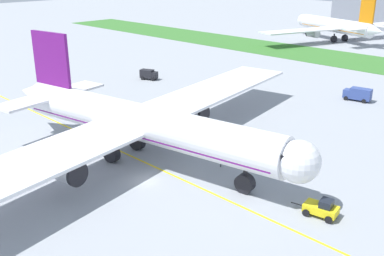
% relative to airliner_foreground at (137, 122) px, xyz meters
% --- Properties ---
extents(ground_plane, '(600.00, 600.00, 0.00)m').
position_rel_airliner_foreground_xyz_m(ground_plane, '(6.35, -3.84, -6.07)').
color(ground_plane, '#9399A0').
rests_on(ground_plane, ground).
extents(apron_taxi_line, '(280.00, 0.36, 0.01)m').
position_rel_airliner_foreground_xyz_m(apron_taxi_line, '(6.35, -0.06, -6.07)').
color(apron_taxi_line, yellow).
rests_on(apron_taxi_line, ground).
extents(airliner_foreground, '(55.43, 88.97, 17.89)m').
position_rel_airliner_foreground_xyz_m(airliner_foreground, '(0.00, 0.00, 0.00)').
color(airliner_foreground, white).
rests_on(airliner_foreground, ground).
extents(pushback_tug, '(5.81, 3.08, 2.27)m').
position_rel_airliner_foreground_xyz_m(pushback_tug, '(28.28, 4.95, -5.04)').
color(pushback_tug, yellow).
rests_on(pushback_tug, ground).
extents(ground_crew_wingwalker_port, '(0.58, 0.31, 1.66)m').
position_rel_airliner_foreground_xyz_m(ground_crew_wingwalker_port, '(-11.42, -10.95, -5.06)').
color(ground_crew_wingwalker_port, black).
rests_on(ground_crew_wingwalker_port, ground).
extents(ground_crew_marshaller_front, '(0.43, 0.49, 1.61)m').
position_rel_airliner_foreground_xyz_m(ground_crew_marshaller_front, '(10.65, 6.86, -5.09)').
color(ground_crew_marshaller_front, black).
rests_on(ground_crew_marshaller_front, ground).
extents(service_truck_baggage_loader, '(4.84, 3.63, 2.54)m').
position_rel_airliner_foreground_xyz_m(service_truck_baggage_loader, '(-37.66, 33.68, -4.68)').
color(service_truck_baggage_loader, black).
rests_on(service_truck_baggage_loader, ground).
extents(service_truck_fuel_bowser, '(6.07, 3.30, 2.84)m').
position_rel_airliner_foreground_xyz_m(service_truck_fuel_bowser, '(9.35, 53.53, -4.53)').
color(service_truck_fuel_bowser, '#33478C').
rests_on(service_truck_fuel_bowser, ground).
extents(parked_airliner_far_left, '(42.39, 66.72, 16.74)m').
position_rel_airliner_foreground_xyz_m(parked_airliner_far_left, '(-33.37, 123.54, -0.40)').
color(parked_airliner_far_left, white).
rests_on(parked_airliner_far_left, ground).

